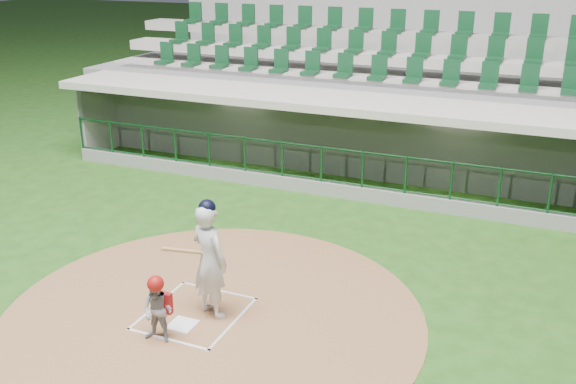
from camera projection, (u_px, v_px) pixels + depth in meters
name	position (u px, v px, depth m)	size (l,w,h in m)	color
ground	(204.00, 306.00, 11.21)	(120.00, 120.00, 0.00)	#1F4B15
dirt_circle	(213.00, 314.00, 10.93)	(7.20, 7.20, 0.01)	brown
home_plate	(182.00, 325.00, 10.60)	(0.43, 0.43, 0.02)	white
batter_box_chalk	(195.00, 313.00, 10.95)	(1.55, 1.80, 0.01)	silver
dugout_structure	(347.00, 140.00, 17.59)	(16.40, 3.70, 3.00)	slate
seating_deck	(376.00, 100.00, 20.11)	(17.00, 6.72, 5.15)	slate
batter	(209.00, 259.00, 10.60)	(0.96, 0.99, 2.09)	silver
catcher	(158.00, 309.00, 10.01)	(0.54, 0.43, 1.14)	gray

